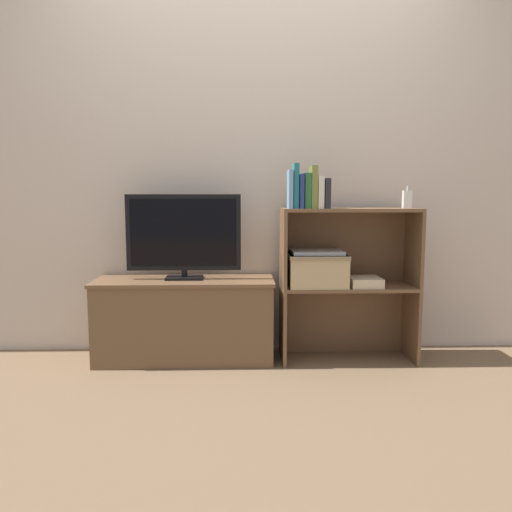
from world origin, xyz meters
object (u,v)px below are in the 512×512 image
at_px(book_olive, 313,187).
at_px(book_ivory, 320,193).
at_px(laptop, 317,252).
at_px(storage_basket_left, 317,268).
at_px(book_charcoal, 326,194).
at_px(tv_stand, 185,319).
at_px(tv, 184,234).
at_px(book_navy, 301,191).
at_px(magazine_stack, 365,282).
at_px(book_skyblue, 290,189).
at_px(book_forest, 307,191).
at_px(baby_monitor, 407,199).
at_px(book_teal, 296,186).

height_order(book_olive, book_ivory, book_olive).
bearing_deg(laptop, storage_basket_left, -90.00).
xyz_separation_m(book_olive, book_charcoal, (0.07, 0.00, -0.04)).
relative_size(tv_stand, laptop, 3.57).
xyz_separation_m(tv_stand, laptop, (0.79, -0.05, 0.41)).
height_order(tv, book_navy, book_navy).
bearing_deg(magazine_stack, tv_stand, 175.46).
height_order(book_skyblue, laptop, book_skyblue).
distance_m(book_navy, book_forest, 0.03).
bearing_deg(book_skyblue, baby_monitor, 4.68).
bearing_deg(book_skyblue, book_olive, 0.00).
xyz_separation_m(tv, book_navy, (0.69, -0.09, 0.25)).
xyz_separation_m(tv, book_charcoal, (0.83, -0.09, 0.24)).
bearing_deg(book_ivory, tv, 173.57).
bearing_deg(baby_monitor, tv, 178.60).
bearing_deg(laptop, book_teal, -162.65).
bearing_deg(magazine_stack, storage_basket_left, 172.65).
relative_size(book_ivory, laptop, 0.61).
bearing_deg(baby_monitor, book_charcoal, -173.35).
relative_size(tv, book_olive, 2.79).
height_order(tv, book_olive, book_olive).
xyz_separation_m(book_ivory, baby_monitor, (0.53, 0.06, -0.04)).
distance_m(book_ivory, magazine_stack, 0.59).
bearing_deg(laptop, tv_stand, 176.46).
bearing_deg(book_skyblue, book_teal, 0.00).
relative_size(book_olive, laptop, 0.81).
xyz_separation_m(tv_stand, book_forest, (0.72, -0.09, 0.77)).
distance_m(book_skyblue, book_ivory, 0.17).
distance_m(book_teal, book_charcoal, 0.18).
relative_size(tv_stand, book_skyblue, 4.87).
xyz_separation_m(book_forest, book_ivory, (0.07, 0.00, -0.01)).
xyz_separation_m(book_teal, book_forest, (0.07, 0.00, -0.03)).
relative_size(book_skyblue, book_ivory, 1.20).
bearing_deg(baby_monitor, book_olive, -174.22).
distance_m(book_forest, book_ivory, 0.08).
xyz_separation_m(book_teal, book_ivory, (0.14, 0.00, -0.04)).
relative_size(book_forest, book_charcoal, 1.18).
height_order(storage_basket_left, laptop, laptop).
height_order(tv, book_ivory, book_ivory).
xyz_separation_m(book_charcoal, laptop, (-0.04, 0.04, -0.35)).
bearing_deg(book_charcoal, magazine_stack, 1.46).
height_order(book_skyblue, baby_monitor, book_skyblue).
bearing_deg(book_skyblue, magazine_stack, 0.78).
bearing_deg(tv_stand, magazine_stack, -4.54).
relative_size(book_olive, storage_basket_left, 0.70).
relative_size(laptop, magazine_stack, 1.49).
bearing_deg(book_navy, book_charcoal, 0.00).
xyz_separation_m(book_teal, laptop, (0.14, 0.04, -0.39)).
relative_size(tv_stand, baby_monitor, 8.07).
height_order(tv_stand, book_forest, book_forest).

